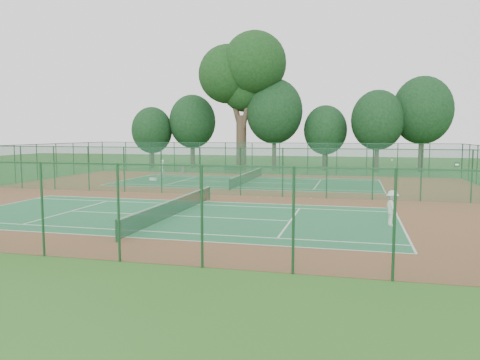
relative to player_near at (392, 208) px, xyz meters
name	(u,v)px	position (x,y,z in m)	size (l,w,h in m)	color
ground	(220,195)	(-11.38, 9.04, -0.89)	(120.00, 120.00, 0.00)	#26581B
red_pad	(220,195)	(-11.38, 9.04, -0.88)	(40.00, 36.00, 0.01)	brown
court_near	(174,216)	(-11.38, 0.04, -0.87)	(23.77, 10.97, 0.01)	#20653D
court_far	(247,182)	(-11.38, 18.04, -0.87)	(23.77, 10.97, 0.01)	#1B5533
fence_north	(266,158)	(-11.38, 27.04, 0.87)	(40.00, 0.09, 3.50)	#18492F
fence_south	(80,211)	(-11.38, -8.96, 0.87)	(40.00, 0.09, 3.50)	#1B532E
fence_divider	(220,171)	(-11.38, 9.04, 0.87)	(40.00, 0.09, 3.50)	#184A2B
tennis_net_near	(174,206)	(-11.38, 0.04, -0.34)	(0.10, 12.90, 0.97)	#153B24
tennis_net_far	(247,177)	(-11.38, 18.04, -0.34)	(0.10, 12.90, 0.97)	#143920
player_near	(392,208)	(0.00, 0.00, 0.00)	(1.12, 0.64, 1.73)	white
player_far	(162,169)	(-20.67, 19.96, 0.05)	(0.67, 0.44, 1.84)	white
trash_bin	(183,169)	(-20.90, 26.58, -0.48)	(0.44, 0.44, 0.80)	slate
bench	(231,170)	(-15.07, 25.97, -0.41)	(1.53, 0.80, 0.90)	black
kit_bag	(153,179)	(-20.52, 17.49, -0.74)	(0.72, 0.27, 0.27)	white
stray_ball_a	(270,197)	(-7.52, 8.34, -0.84)	(0.07, 0.07, 0.07)	gold
stray_ball_b	(311,198)	(-4.72, 8.64, -0.84)	(0.07, 0.07, 0.07)	gold
stray_ball_c	(258,197)	(-8.40, 8.28, -0.84)	(0.07, 0.07, 0.07)	#C7E836
big_tree	(243,73)	(-15.14, 31.78, 10.82)	(10.76, 7.88, 16.53)	#382B1E
evergreen_row	(279,170)	(-10.88, 33.29, -0.89)	(39.00, 5.00, 12.00)	black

